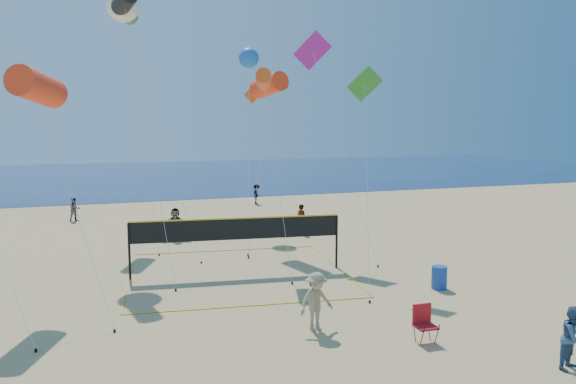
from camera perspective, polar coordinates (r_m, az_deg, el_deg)
name	(u,v)px	position (r m, az deg, el deg)	size (l,w,h in m)	color
ocean	(128,176)	(73.18, -15.96, 1.60)	(140.00, 50.00, 0.03)	navy
bystander_a	(574,338)	(17.15, 27.04, -13.06)	(0.83, 0.65, 1.71)	#2E4F75
bystander_b	(316,302)	(18.01, 2.88, -11.06)	(1.21, 0.70, 1.88)	tan
far_person_1	(175,224)	(32.20, -11.37, -3.20)	(1.68, 0.53, 1.81)	gray
far_person_2	(302,219)	(33.29, 1.40, -2.76)	(0.65, 0.43, 1.78)	gray
far_person_3	(75,210)	(40.28, -20.85, -1.68)	(0.76, 0.59, 1.56)	gray
far_person_4	(257,194)	(45.61, -3.21, -0.24)	(1.04, 0.60, 1.60)	gray
camp_chair	(424,321)	(17.69, 13.64, -12.61)	(0.63, 0.77, 1.25)	#AC131A
trash_barrel	(439,277)	(23.24, 15.11, -8.38)	(0.61, 0.61, 0.91)	#174096
volleyball_net	(237,235)	(24.49, -5.22, -4.40)	(10.33, 10.20, 2.47)	black
kite_0	(37,87)	(22.74, -24.11, 9.67)	(3.27, 6.36, 8.55)	#FF3A16
kite_1	(124,1)	(29.02, -16.31, 18.10)	(1.77, 8.04, 12.85)	black
kite_2	(264,80)	(26.49, -2.49, 11.34)	(1.20, 5.32, 9.02)	#F05417
kite_4	(365,95)	(24.46, 7.83, 9.74)	(2.63, 4.67, 8.98)	green
kite_5	(315,58)	(29.66, 2.74, 13.41)	(2.04, 5.91, 11.27)	#C11F97
kite_6	(123,6)	(30.24, -16.44, 17.70)	(3.99, 5.20, 13.10)	white
kite_7	(249,58)	(36.43, -4.00, 13.43)	(3.44, 9.51, 11.27)	blue
kite_8	(124,11)	(36.18, -16.36, 17.23)	(1.86, 9.05, 13.78)	green
kite_9	(258,102)	(37.81, -3.10, 9.15)	(2.68, 5.27, 9.28)	#F05417
kite_10	(269,85)	(30.71, -1.98, 10.77)	(3.02, 4.84, 9.24)	#FF3A16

